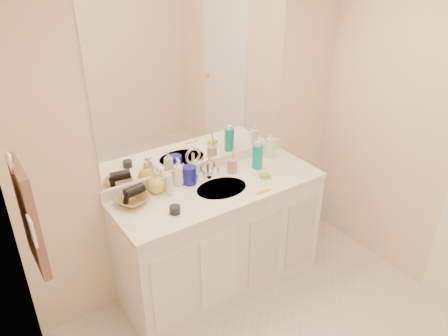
% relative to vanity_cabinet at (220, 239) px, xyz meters
% --- Properties ---
extents(wall_back, '(2.60, 0.02, 2.40)m').
position_rel_vanity_cabinet_xyz_m(wall_back, '(0.00, 0.28, 0.77)').
color(wall_back, '#FCE3C5').
rests_on(wall_back, floor).
extents(vanity_cabinet, '(1.50, 0.55, 0.85)m').
position_rel_vanity_cabinet_xyz_m(vanity_cabinet, '(0.00, 0.00, 0.00)').
color(vanity_cabinet, white).
rests_on(vanity_cabinet, floor).
extents(countertop, '(1.52, 0.57, 0.03)m').
position_rel_vanity_cabinet_xyz_m(countertop, '(0.00, 0.00, 0.44)').
color(countertop, white).
rests_on(countertop, vanity_cabinet).
extents(backsplash, '(1.52, 0.03, 0.08)m').
position_rel_vanity_cabinet_xyz_m(backsplash, '(0.00, 0.26, 0.50)').
color(backsplash, white).
rests_on(backsplash, countertop).
extents(sink_basin, '(0.37, 0.37, 0.02)m').
position_rel_vanity_cabinet_xyz_m(sink_basin, '(0.00, -0.02, 0.44)').
color(sink_basin, '#B9AFA2').
rests_on(sink_basin, countertop).
extents(faucet, '(0.02, 0.02, 0.11)m').
position_rel_vanity_cabinet_xyz_m(faucet, '(0.00, 0.16, 0.51)').
color(faucet, silver).
rests_on(faucet, countertop).
extents(mirror, '(1.48, 0.01, 1.20)m').
position_rel_vanity_cabinet_xyz_m(mirror, '(0.00, 0.27, 1.14)').
color(mirror, white).
rests_on(mirror, wall_back).
extents(blue_mug, '(0.12, 0.12, 0.13)m').
position_rel_vanity_cabinet_xyz_m(blue_mug, '(-0.15, 0.16, 0.52)').
color(blue_mug, '#14168E').
rests_on(blue_mug, countertop).
extents(tan_cup, '(0.10, 0.10, 0.10)m').
position_rel_vanity_cabinet_xyz_m(tan_cup, '(0.19, 0.13, 0.51)').
color(tan_cup, tan).
rests_on(tan_cup, countertop).
extents(toothbrush, '(0.02, 0.04, 0.18)m').
position_rel_vanity_cabinet_xyz_m(toothbrush, '(0.20, 0.13, 0.60)').
color(toothbrush, '#FA41BC').
rests_on(toothbrush, tan_cup).
extents(mouthwash_bottle, '(0.08, 0.08, 0.19)m').
position_rel_vanity_cabinet_xyz_m(mouthwash_bottle, '(0.39, 0.08, 0.55)').
color(mouthwash_bottle, '#0C9799').
rests_on(mouthwash_bottle, countertop).
extents(clear_pump_bottle, '(0.07, 0.07, 0.16)m').
position_rel_vanity_cabinet_xyz_m(clear_pump_bottle, '(0.58, 0.16, 0.54)').
color(clear_pump_bottle, white).
rests_on(clear_pump_bottle, countertop).
extents(soap_dish, '(0.10, 0.08, 0.01)m').
position_rel_vanity_cabinet_xyz_m(soap_dish, '(0.33, -0.08, 0.46)').
color(soap_dish, white).
rests_on(soap_dish, countertop).
extents(green_soap, '(0.09, 0.07, 0.03)m').
position_rel_vanity_cabinet_xyz_m(green_soap, '(0.33, -0.08, 0.48)').
color(green_soap, '#82C22F').
rests_on(green_soap, soap_dish).
extents(orange_comb, '(0.12, 0.03, 0.00)m').
position_rel_vanity_cabinet_xyz_m(orange_comb, '(0.21, -0.22, 0.46)').
color(orange_comb, orange).
rests_on(orange_comb, countertop).
extents(dark_jar, '(0.09, 0.09, 0.05)m').
position_rel_vanity_cabinet_xyz_m(dark_jar, '(-0.41, -0.11, 0.48)').
color(dark_jar, black).
rests_on(dark_jar, countertop).
extents(extra_white_bottle, '(0.05, 0.05, 0.15)m').
position_rel_vanity_cabinet_xyz_m(extra_white_bottle, '(-0.34, 0.10, 0.53)').
color(extra_white_bottle, silver).
rests_on(extra_white_bottle, countertop).
extents(soap_bottle_white, '(0.09, 0.09, 0.20)m').
position_rel_vanity_cabinet_xyz_m(soap_bottle_white, '(-0.22, 0.19, 0.56)').
color(soap_bottle_white, white).
rests_on(soap_bottle_white, countertop).
extents(soap_bottle_cream, '(0.08, 0.08, 0.16)m').
position_rel_vanity_cabinet_xyz_m(soap_bottle_cream, '(-0.35, 0.19, 0.54)').
color(soap_bottle_cream, beige).
rests_on(soap_bottle_cream, countertop).
extents(soap_bottle_yellow, '(0.14, 0.14, 0.16)m').
position_rel_vanity_cabinet_xyz_m(soap_bottle_yellow, '(-0.39, 0.19, 0.54)').
color(soap_bottle_yellow, '#F7E160').
rests_on(soap_bottle_yellow, countertop).
extents(wicker_basket, '(0.27, 0.27, 0.05)m').
position_rel_vanity_cabinet_xyz_m(wicker_basket, '(-0.59, 0.14, 0.48)').
color(wicker_basket, olive).
rests_on(wicker_basket, countertop).
extents(hair_dryer, '(0.14, 0.09, 0.07)m').
position_rel_vanity_cabinet_xyz_m(hair_dryer, '(-0.57, 0.14, 0.54)').
color(hair_dryer, black).
rests_on(hair_dryer, wicker_basket).
extents(towel_ring, '(0.01, 0.11, 0.11)m').
position_rel_vanity_cabinet_xyz_m(towel_ring, '(-1.27, -0.25, 1.12)').
color(towel_ring, silver).
rests_on(towel_ring, wall_left).
extents(hand_towel, '(0.04, 0.32, 0.55)m').
position_rel_vanity_cabinet_xyz_m(hand_towel, '(-1.25, -0.25, 0.82)').
color(hand_towel, brown).
rests_on(hand_towel, towel_ring).
extents(switch_plate, '(0.01, 0.08, 0.13)m').
position_rel_vanity_cabinet_xyz_m(switch_plate, '(-1.27, -0.45, 0.88)').
color(switch_plate, white).
rests_on(switch_plate, wall_left).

